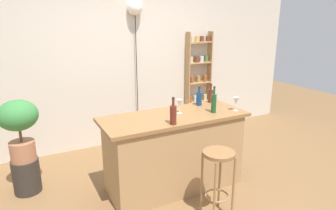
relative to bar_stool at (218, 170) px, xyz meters
name	(u,v)px	position (x,y,z in m)	size (l,w,h in m)	color
ground	(186,198)	(-0.12, 0.40, -0.52)	(12.00, 12.00, 0.00)	brown
back_wall	(124,56)	(-0.12, 2.35, 0.88)	(6.40, 0.10, 2.80)	beige
kitchen_counter	(174,151)	(-0.12, 0.70, -0.07)	(1.68, 0.68, 0.91)	#A87F51
bar_stool	(218,170)	(0.00, 0.00, 0.00)	(0.32, 0.32, 0.72)	#997047
spice_shelf	(198,81)	(1.17, 2.21, 0.38)	(0.46, 0.14, 1.76)	#A87F51
plant_stool	(27,176)	(-1.71, 1.37, -0.32)	(0.30, 0.30, 0.41)	#2D2823
potted_plant	(19,124)	(-1.71, 1.37, 0.32)	(0.43, 0.39, 0.71)	#A86B4C
bottle_olive_oil	(173,114)	(-0.28, 0.44, 0.49)	(0.07, 0.07, 0.29)	#5B2319
bottle_soda_blue	(214,103)	(0.33, 0.58, 0.50)	(0.06, 0.06, 0.31)	#194C23
bottle_wine_red	(199,98)	(0.35, 0.91, 0.47)	(0.07, 0.07, 0.24)	navy
bottle_vinegar	(211,95)	(0.56, 0.96, 0.48)	(0.06, 0.06, 0.25)	#5B2319
wine_glass_left	(236,101)	(0.61, 0.52, 0.50)	(0.07, 0.07, 0.16)	silver
wine_glass_center	(180,104)	(-0.03, 0.73, 0.50)	(0.07, 0.07, 0.16)	silver
pendant_globe_light	(135,9)	(0.03, 2.24, 1.57)	(0.23, 0.23, 2.24)	black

